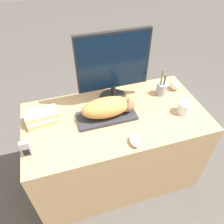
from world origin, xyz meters
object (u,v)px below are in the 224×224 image
Objects in this scene: pen_cup at (161,88)px; phone at (26,149)px; monitor at (113,65)px; baseball at (175,85)px; keyboard at (107,116)px; coffee_mug at (185,108)px; computer_mouse at (135,141)px; cat at (110,107)px; book_stack at (41,117)px.

pen_cup is 2.05× the size of phone.
monitor reaches higher than baseball.
keyboard is at bearing -164.64° from pen_cup.
coffee_mug is at bearing -105.47° from baseball.
computer_mouse is 1.28× the size of baseball.
phone is at bearing 170.60° from computer_mouse.
cat is 1.66× the size of book_stack.
monitor reaches higher than computer_mouse.
baseball is at bearing 9.72° from pen_cup.
pen_cup is 1.06m from phone.
cat is 0.29m from monitor.
coffee_mug is 0.28m from baseball.
cat is at bearing -11.86° from book_stack.
phone is 0.28m from book_stack.
computer_mouse is at bearing -34.59° from book_stack.
monitor is 6.77× the size of baseball.
coffee_mug is 0.25m from pen_cup.
coffee_mug reaches higher than computer_mouse.
keyboard is 0.64m from baseball.
cat is 0.48m from pen_cup.
computer_mouse is 0.67m from baseball.
cat is 0.59m from phone.
coffee_mug is at bearing 20.25° from computer_mouse.
coffee_mug is 1.08m from phone.
book_stack reaches higher than computer_mouse.
monitor is at bearing 9.18° from book_stack.
keyboard is at bearing -12.51° from book_stack.
cat reaches higher than keyboard.
monitor is 0.45m from pen_cup.
phone is at bearing -110.64° from book_stack.
monitor reaches higher than keyboard.
keyboard is at bearing -165.85° from baseball.
cat is 0.61m from baseball.
computer_mouse is 0.81× the size of coffee_mug.
coffee_mug reaches higher than baseball.
cat is at bearing -0.00° from keyboard.
coffee_mug is at bearing -12.14° from cat.
phone is at bearing -163.24° from cat.
coffee_mug reaches higher than book_stack.
cat is at bearing -163.86° from pen_cup.
baseball reaches higher than computer_mouse.
pen_cup is 1.00× the size of book_stack.
monitor is at bearing 60.19° from keyboard.
phone is (-0.54, -0.17, 0.04)m from keyboard.
pen_cup is (-0.06, 0.24, 0.01)m from coffee_mug.
cat is 0.29m from computer_mouse.
pen_cup is (0.38, -0.05, -0.24)m from monitor.
book_stack is (-0.92, -0.04, -0.02)m from pen_cup.
phone is (-1.15, -0.32, 0.02)m from baseball.
coffee_mug is (0.52, -0.11, -0.05)m from cat.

